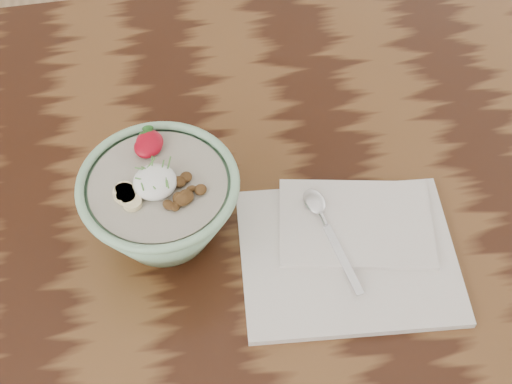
# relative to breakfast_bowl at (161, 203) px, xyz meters

# --- Properties ---
(table) EXTENTS (1.60, 0.90, 0.75)m
(table) POSITION_rel_breakfast_bowl_xyz_m (0.03, 0.03, -0.16)
(table) COLOR black
(table) RESTS_ON ground
(breakfast_bowl) EXTENTS (0.19, 0.19, 0.13)m
(breakfast_bowl) POSITION_rel_breakfast_bowl_xyz_m (0.00, 0.00, 0.00)
(breakfast_bowl) COLOR #8DBE95
(breakfast_bowl) RESTS_ON table
(napkin) EXTENTS (0.28, 0.24, 0.02)m
(napkin) POSITION_rel_breakfast_bowl_xyz_m (0.22, -0.07, -0.06)
(napkin) COLOR silver
(napkin) RESTS_ON table
(spoon) EXTENTS (0.04, 0.16, 0.01)m
(spoon) POSITION_rel_breakfast_bowl_xyz_m (0.19, -0.02, -0.04)
(spoon) COLOR silver
(spoon) RESTS_ON napkin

